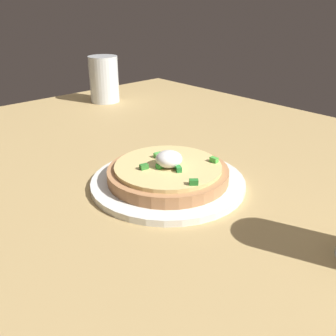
% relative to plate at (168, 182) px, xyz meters
% --- Properties ---
extents(dining_table, '(1.19, 0.90, 0.02)m').
position_rel_plate_xyz_m(dining_table, '(-0.07, 0.12, -0.02)').
color(dining_table, tan).
rests_on(dining_table, ground).
extents(plate, '(0.25, 0.25, 0.01)m').
position_rel_plate_xyz_m(plate, '(0.00, 0.00, 0.00)').
color(plate, white).
rests_on(plate, dining_table).
extents(pizza, '(0.19, 0.19, 0.05)m').
position_rel_plate_xyz_m(pizza, '(0.00, -0.00, 0.02)').
color(pizza, '#B27A4E').
rests_on(pizza, plate).
extents(cup_far, '(0.08, 0.08, 0.13)m').
position_rel_plate_xyz_m(cup_far, '(-0.52, 0.23, 0.05)').
color(cup_far, silver).
rests_on(cup_far, dining_table).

